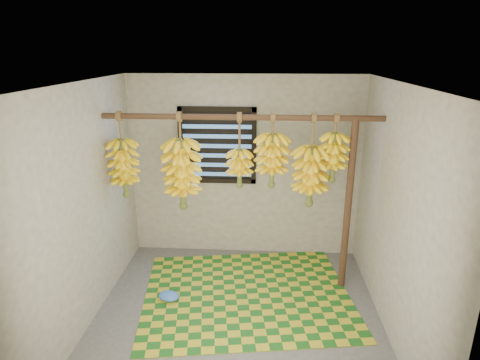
# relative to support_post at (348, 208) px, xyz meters

# --- Properties ---
(floor) EXTENTS (3.00, 3.00, 0.01)m
(floor) POSITION_rel_support_post_xyz_m (-1.20, -0.70, -1.00)
(floor) COLOR #4D4D4D
(floor) RESTS_ON ground
(ceiling) EXTENTS (3.00, 3.00, 0.01)m
(ceiling) POSITION_rel_support_post_xyz_m (-1.20, -0.70, 1.40)
(ceiling) COLOR silver
(ceiling) RESTS_ON wall_back
(wall_back) EXTENTS (3.00, 0.01, 2.40)m
(wall_back) POSITION_rel_support_post_xyz_m (-1.20, 0.80, 0.20)
(wall_back) COLOR slate
(wall_back) RESTS_ON floor
(wall_left) EXTENTS (0.01, 3.00, 2.40)m
(wall_left) POSITION_rel_support_post_xyz_m (-2.71, -0.70, 0.20)
(wall_left) COLOR slate
(wall_left) RESTS_ON floor
(wall_right) EXTENTS (0.01, 3.00, 2.40)m
(wall_right) POSITION_rel_support_post_xyz_m (0.30, -0.70, 0.20)
(wall_right) COLOR slate
(wall_right) RESTS_ON floor
(window) EXTENTS (1.00, 0.04, 1.00)m
(window) POSITION_rel_support_post_xyz_m (-1.55, 0.78, 0.50)
(window) COLOR black
(window) RESTS_ON wall_back
(hanging_pole) EXTENTS (3.00, 0.06, 0.06)m
(hanging_pole) POSITION_rel_support_post_xyz_m (-1.20, 0.00, 1.00)
(hanging_pole) COLOR #483020
(hanging_pole) RESTS_ON wall_left
(support_post) EXTENTS (0.08, 0.08, 2.00)m
(support_post) POSITION_rel_support_post_xyz_m (0.00, 0.00, 0.00)
(support_post) COLOR #483020
(support_post) RESTS_ON floor
(woven_mat) EXTENTS (2.56, 2.16, 0.01)m
(woven_mat) POSITION_rel_support_post_xyz_m (-1.11, -0.26, -0.99)
(woven_mat) COLOR #19581A
(woven_mat) RESTS_ON floor
(plastic_bag) EXTENTS (0.27, 0.23, 0.10)m
(plastic_bag) POSITION_rel_support_post_xyz_m (-1.98, -0.43, -0.94)
(plastic_bag) COLOR blue
(plastic_bag) RESTS_ON woven_mat
(banana_bunch_a) EXTENTS (0.34, 0.34, 0.97)m
(banana_bunch_a) POSITION_rel_support_post_xyz_m (-2.52, 0.00, 0.41)
(banana_bunch_a) COLOR brown
(banana_bunch_a) RESTS_ON hanging_pole
(banana_bunch_b) EXTENTS (0.40, 0.40, 1.09)m
(banana_bunch_b) POSITION_rel_support_post_xyz_m (-1.86, -0.00, 0.35)
(banana_bunch_b) COLOR brown
(banana_bunch_b) RESTS_ON hanging_pole
(banana_bunch_c) EXTENTS (0.29, 0.29, 0.83)m
(banana_bunch_c) POSITION_rel_support_post_xyz_m (-1.21, 0.00, 0.44)
(banana_bunch_c) COLOR brown
(banana_bunch_c) RESTS_ON hanging_pole
(banana_bunch_d) EXTENTS (0.35, 0.35, 0.81)m
(banana_bunch_d) POSITION_rel_support_post_xyz_m (-0.86, 0.00, 0.53)
(banana_bunch_d) COLOR brown
(banana_bunch_d) RESTS_ON hanging_pole
(banana_bunch_e) EXTENTS (0.37, 0.37, 1.02)m
(banana_bunch_e) POSITION_rel_support_post_xyz_m (-0.44, 0.00, 0.36)
(banana_bunch_e) COLOR brown
(banana_bunch_e) RESTS_ON hanging_pole
(banana_bunch_f) EXTENTS (0.30, 0.30, 0.75)m
(banana_bunch_f) POSITION_rel_support_post_xyz_m (-0.20, -0.00, 0.58)
(banana_bunch_f) COLOR brown
(banana_bunch_f) RESTS_ON hanging_pole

